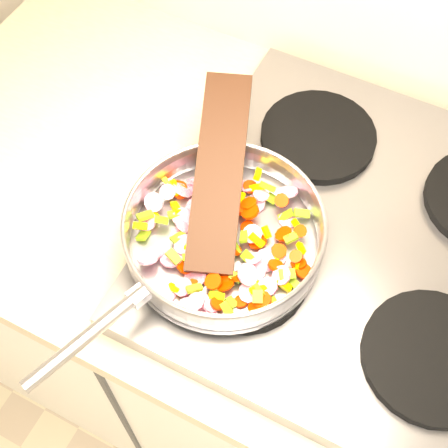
% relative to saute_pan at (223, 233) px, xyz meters
% --- Properties ---
extents(cooktop, '(0.60, 0.60, 0.04)m').
position_rel_saute_pan_xyz_m(cooktop, '(0.18, 0.12, -0.07)').
color(cooktop, '#939399').
rests_on(cooktop, counter_top).
extents(grate_fl, '(0.19, 0.19, 0.02)m').
position_rel_saute_pan_xyz_m(grate_fl, '(0.04, -0.02, -0.04)').
color(grate_fl, black).
rests_on(grate_fl, cooktop).
extents(grate_fr, '(0.19, 0.19, 0.02)m').
position_rel_saute_pan_xyz_m(grate_fr, '(0.32, -0.02, -0.04)').
color(grate_fr, black).
rests_on(grate_fr, cooktop).
extents(grate_bl, '(0.19, 0.19, 0.02)m').
position_rel_saute_pan_xyz_m(grate_bl, '(0.04, 0.26, -0.04)').
color(grate_bl, black).
rests_on(grate_bl, cooktop).
extents(saute_pan, '(0.33, 0.48, 0.06)m').
position_rel_saute_pan_xyz_m(saute_pan, '(0.00, 0.00, 0.00)').
color(saute_pan, '#9E9EA5').
rests_on(saute_pan, grate_fl).
extents(vegetable_heap, '(0.28, 0.26, 0.05)m').
position_rel_saute_pan_xyz_m(vegetable_heap, '(0.00, 0.00, -0.01)').
color(vegetable_heap, '#EFD000').
rests_on(vegetable_heap, saute_pan).
extents(wooden_spatula, '(0.17, 0.30, 0.10)m').
position_rel_saute_pan_xyz_m(wooden_spatula, '(-0.04, 0.07, 0.03)').
color(wooden_spatula, black).
rests_on(wooden_spatula, saute_pan).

